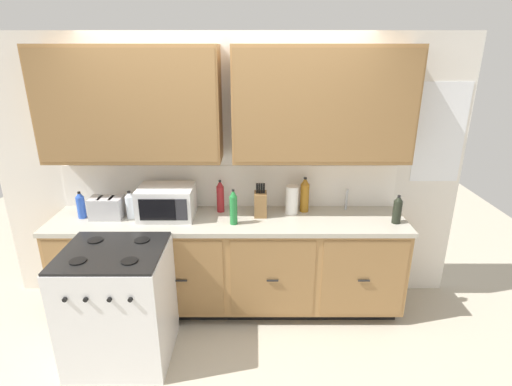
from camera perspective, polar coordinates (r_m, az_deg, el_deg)
ground_plane at (r=3.75m, az=-3.83°, el=-18.56°), size 8.00×8.00×0.00m
wall_unit at (r=3.50m, az=-3.86°, el=8.87°), size 4.31×0.40×2.48m
counter_run at (r=3.73m, az=-3.64°, el=-9.98°), size 3.14×0.64×0.92m
stove_range at (r=3.37m, az=-18.89°, el=-14.87°), size 0.76×0.68×0.95m
microwave at (r=3.59m, az=-12.52°, el=-1.26°), size 0.48×0.37×0.28m
toaster at (r=3.74m, az=-20.45°, el=-1.95°), size 0.28×0.18×0.19m
knife_block at (r=3.54m, az=0.83°, el=-1.55°), size 0.11×0.14×0.31m
sink_faucet at (r=3.77m, az=13.03°, el=-0.91°), size 0.02×0.02×0.20m
paper_towel_roll at (r=3.60m, az=5.35°, el=-0.99°), size 0.12×0.12×0.26m
bottle_clear at (r=3.66m, az=-17.41°, el=-1.60°), size 0.08×0.08×0.25m
bottle_red at (r=3.63m, az=-4.95°, el=-0.48°), size 0.07×0.07×0.30m
bottle_amber at (r=3.65m, az=7.18°, el=-0.28°), size 0.08×0.08×0.33m
bottle_blue at (r=3.82m, az=-23.65°, el=-1.57°), size 0.07×0.07×0.24m
bottle_dark at (r=3.60m, az=19.82°, el=-2.27°), size 0.07×0.07×0.25m
bottle_green at (r=3.36m, az=-3.07°, el=-2.05°), size 0.07×0.07×0.31m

